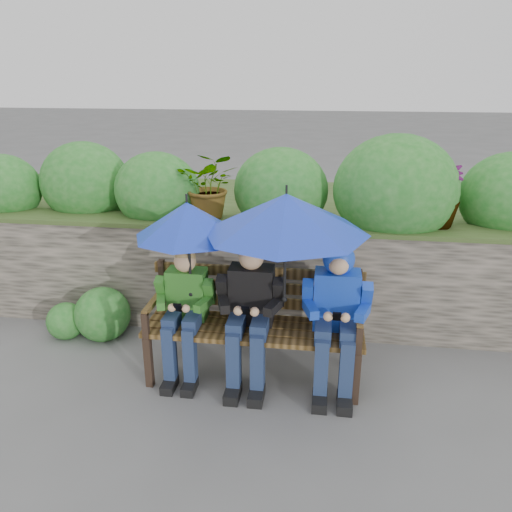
# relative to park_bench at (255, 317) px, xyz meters

# --- Properties ---
(ground) EXTENTS (60.00, 60.00, 0.00)m
(ground) POSITION_rel_park_bench_xyz_m (-0.02, 0.07, -0.50)
(ground) COLOR #565656
(ground) RESTS_ON ground
(garden_backdrop) EXTENTS (8.00, 2.85, 1.85)m
(garden_backdrop) POSITION_rel_park_bench_xyz_m (0.05, 1.65, 0.14)
(garden_backdrop) COLOR #434038
(garden_backdrop) RESTS_ON ground
(park_bench) EXTENTS (1.68, 0.49, 0.88)m
(park_bench) POSITION_rel_park_bench_xyz_m (0.00, 0.00, 0.00)
(park_bench) COLOR #2E2017
(park_bench) RESTS_ON ground
(boy_left) EXTENTS (0.45, 0.52, 1.05)m
(boy_left) POSITION_rel_park_bench_xyz_m (-0.54, -0.07, 0.09)
(boy_left) COLOR #366326
(boy_left) RESTS_ON ground
(boy_middle) EXTENTS (0.51, 0.59, 1.12)m
(boy_middle) POSITION_rel_park_bench_xyz_m (-0.03, -0.08, 0.12)
(boy_middle) COLOR black
(boy_middle) RESTS_ON ground
(boy_right) EXTENTS (0.51, 0.62, 1.13)m
(boy_right) POSITION_rel_park_bench_xyz_m (0.62, -0.07, 0.17)
(boy_right) COLOR #122FB4
(boy_right) RESTS_ON ground
(umbrella_left) EXTENTS (0.80, 0.80, 0.80)m
(umbrella_left) POSITION_rel_park_bench_xyz_m (-0.49, -0.05, 0.78)
(umbrella_left) COLOR #1835C6
(umbrella_left) RESTS_ON ground
(umbrella_right) EXTENTS (1.19, 1.19, 0.88)m
(umbrella_right) POSITION_rel_park_bench_xyz_m (0.23, -0.09, 0.87)
(umbrella_right) COLOR #1835C6
(umbrella_right) RESTS_ON ground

